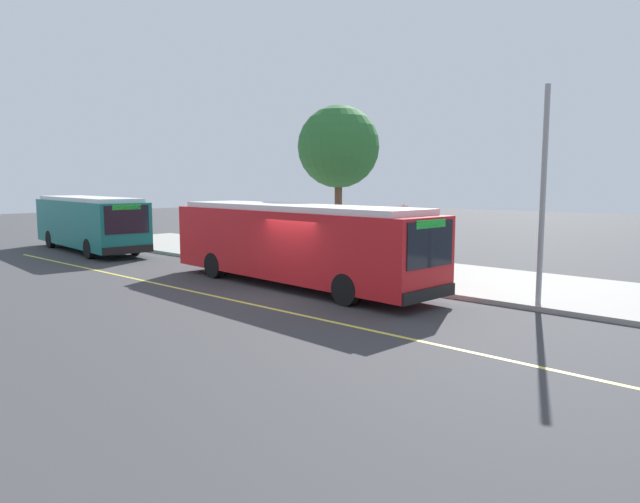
{
  "coord_description": "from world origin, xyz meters",
  "views": [
    {
      "loc": [
        13.64,
        -13.64,
        3.76
      ],
      "look_at": [
        0.27,
        0.82,
        1.39
      ],
      "focal_mm": 32.45,
      "sensor_mm": 36.0,
      "label": 1
    }
  ],
  "objects_px": {
    "transit_bus_main": "(295,242)",
    "pedestrian_commuter": "(401,252)",
    "transit_bus_second": "(89,222)",
    "waiting_bench": "(389,256)",
    "route_sign_post": "(403,232)"
  },
  "relations": [
    {
      "from": "transit_bus_main",
      "to": "pedestrian_commuter",
      "type": "distance_m",
      "value": 4.17
    },
    {
      "from": "transit_bus_second",
      "to": "waiting_bench",
      "type": "distance_m",
      "value": 17.01
    },
    {
      "from": "transit_bus_main",
      "to": "route_sign_post",
      "type": "distance_m",
      "value": 3.91
    },
    {
      "from": "transit_bus_second",
      "to": "waiting_bench",
      "type": "height_order",
      "value": "transit_bus_second"
    },
    {
      "from": "waiting_bench",
      "to": "transit_bus_second",
      "type": "bearing_deg",
      "value": -161.57
    },
    {
      "from": "transit_bus_second",
      "to": "pedestrian_commuter",
      "type": "height_order",
      "value": "transit_bus_second"
    },
    {
      "from": "route_sign_post",
      "to": "waiting_bench",
      "type": "bearing_deg",
      "value": 134.14
    },
    {
      "from": "transit_bus_main",
      "to": "route_sign_post",
      "type": "xyz_separation_m",
      "value": [
        2.88,
        2.63,
        0.34
      ]
    },
    {
      "from": "waiting_bench",
      "to": "pedestrian_commuter",
      "type": "height_order",
      "value": "pedestrian_commuter"
    },
    {
      "from": "transit_bus_main",
      "to": "waiting_bench",
      "type": "relative_size",
      "value": 7.49
    },
    {
      "from": "pedestrian_commuter",
      "to": "route_sign_post",
      "type": "bearing_deg",
      "value": -52.22
    },
    {
      "from": "transit_bus_second",
      "to": "waiting_bench",
      "type": "xyz_separation_m",
      "value": [
        16.11,
        5.37,
        -0.98
      ]
    },
    {
      "from": "waiting_bench",
      "to": "pedestrian_commuter",
      "type": "distance_m",
      "value": 2.54
    },
    {
      "from": "route_sign_post",
      "to": "transit_bus_main",
      "type": "bearing_deg",
      "value": -137.62
    },
    {
      "from": "transit_bus_main",
      "to": "waiting_bench",
      "type": "xyz_separation_m",
      "value": [
        0.36,
        5.22,
        -0.98
      ]
    }
  ]
}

